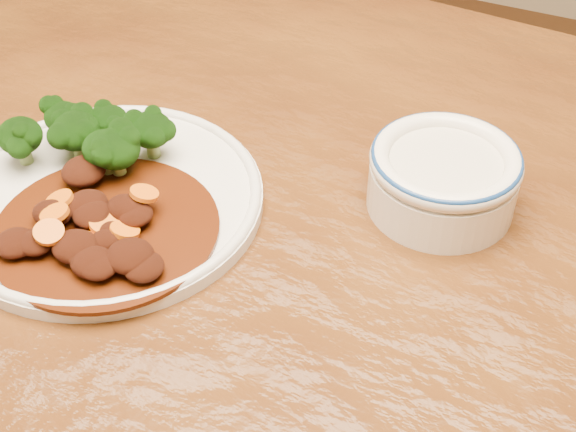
% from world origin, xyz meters
% --- Properties ---
extents(dining_table, '(1.57, 1.02, 0.75)m').
position_xyz_m(dining_table, '(-0.00, 0.00, 0.67)').
color(dining_table, '#5D3410').
rests_on(dining_table, ground).
extents(dinner_plate, '(0.28, 0.28, 0.02)m').
position_xyz_m(dinner_plate, '(-0.13, -0.05, 0.76)').
color(dinner_plate, silver).
rests_on(dinner_plate, dining_table).
extents(broccoli_florets, '(0.14, 0.10, 0.05)m').
position_xyz_m(broccoli_florets, '(-0.17, -0.01, 0.79)').
color(broccoli_florets, '#81A052').
rests_on(broccoli_florets, dinner_plate).
extents(mince_stew, '(0.19, 0.19, 0.03)m').
position_xyz_m(mince_stew, '(-0.11, -0.10, 0.77)').
color(mince_stew, '#401406').
rests_on(mince_stew, dinner_plate).
extents(dip_bowl, '(0.13, 0.13, 0.06)m').
position_xyz_m(dip_bowl, '(0.13, 0.07, 0.78)').
color(dip_bowl, white).
rests_on(dip_bowl, dining_table).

